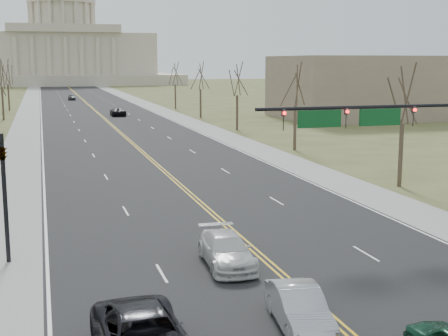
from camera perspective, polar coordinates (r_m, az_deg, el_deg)
road at (r=126.54m, az=-11.93°, el=5.38°), size 20.00×380.00×0.01m
cross_road at (r=25.59m, az=7.30°, el=-11.33°), size 120.00×14.00×0.01m
sidewalk_left at (r=126.18m, az=-17.39°, el=5.14°), size 4.00×380.00×0.03m
sidewalk_right at (r=128.02m, az=-6.55°, el=5.58°), size 4.00×380.00×0.03m
center_line at (r=126.54m, az=-11.93°, el=5.38°), size 0.42×380.00×0.01m
edge_line_left at (r=126.16m, az=-16.39°, el=5.18°), size 0.15×380.00×0.01m
edge_line_right at (r=127.66m, az=-7.53°, el=5.54°), size 0.15×380.00×0.01m
capitol at (r=265.97m, az=-14.48°, el=10.52°), size 90.00×60.00×50.00m
signal_mast at (r=34.15m, az=13.96°, el=3.72°), size 12.12×0.44×7.20m
signal_left at (r=29.89m, az=-19.47°, el=-1.35°), size 0.32×0.36×6.00m
tree_r_0 at (r=47.21m, az=16.08°, el=6.18°), size 3.74×3.74×8.50m
tree_r_1 at (r=64.98m, az=6.58°, el=7.36°), size 3.74×3.74×8.50m
tree_r_2 at (r=83.76m, az=1.21°, el=7.94°), size 3.74×3.74×8.50m
tree_r_3 at (r=103.00m, az=-2.17°, el=8.27°), size 3.74×3.74×8.50m
tree_l_3 at (r=104.02m, az=-19.71°, el=7.95°), size 3.96×3.96×9.00m
tree_r_4 at (r=122.48m, az=-4.49°, el=8.48°), size 3.74×3.74×8.50m
tree_l_4 at (r=123.99m, az=-19.20°, el=8.17°), size 3.96×3.96×9.00m
bldg_right_mass at (r=104.51m, az=12.19°, el=7.24°), size 25.00×20.00×10.00m
car_sb_inner_lead at (r=22.29m, az=6.89°, el=-12.59°), size 2.07×4.54×1.44m
car_sb_inner_second at (r=28.45m, az=0.23°, el=-7.53°), size 2.30×5.04×1.43m
car_far_nb at (r=107.87m, az=-9.67°, el=5.11°), size 2.41×5.13×1.42m
car_far_sb at (r=154.35m, az=-13.75°, el=6.34°), size 1.88×4.43×1.49m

